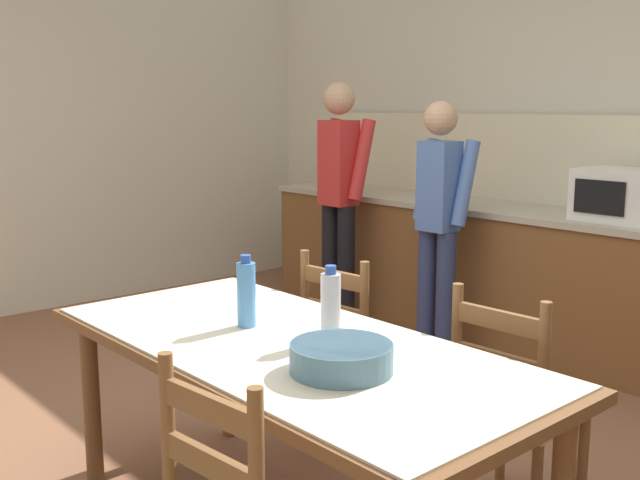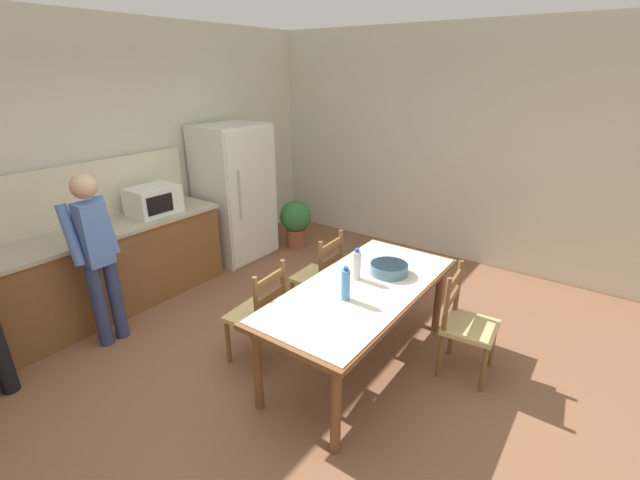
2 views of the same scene
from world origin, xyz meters
The scene contains 14 objects.
ground_plane centered at (0.00, 0.00, 0.00)m, with size 8.32×8.32×0.00m, color brown.
wall_back centered at (0.00, 2.66, 1.45)m, with size 6.52×0.12×2.90m, color beige.
wall_left centered at (-3.26, 0.00, 1.45)m, with size 0.12×5.20×2.90m, color beige.
kitchen_counter centered at (-0.73, 2.23, 0.45)m, with size 3.48×0.66×0.90m.
counter_splashback centered at (-0.72, 2.54, 1.20)m, with size 3.44×0.03×0.60m, color beige.
microwave centered at (0.38, 2.21, 1.05)m, with size 0.50×0.39×0.30m.
dining_table centered at (0.50, -0.36, 0.67)m, with size 1.96×0.90×0.75m.
bottle_near_centre centered at (0.25, -0.36, 0.88)m, with size 0.07×0.07×0.27m.
bottle_off_centre centered at (0.59, -0.25, 0.88)m, with size 0.07×0.07×0.27m.
serving_bowl centered at (0.84, -0.42, 0.80)m, with size 0.32×0.32×0.09m.
chair_side_far_left centered at (0.06, 0.37, 0.44)m, with size 0.45×0.43×0.91m.
chair_side_far_right centered at (0.93, 0.38, 0.44)m, with size 0.44×0.42×0.91m.
person_at_sink centered at (-1.50, 1.71, 0.97)m, with size 0.43×0.30×1.72m.
person_at_counter centered at (-0.55, 1.69, 0.89)m, with size 0.40×0.27×1.59m.
Camera 1 is at (2.45, -1.91, 1.56)m, focal length 42.00 mm.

